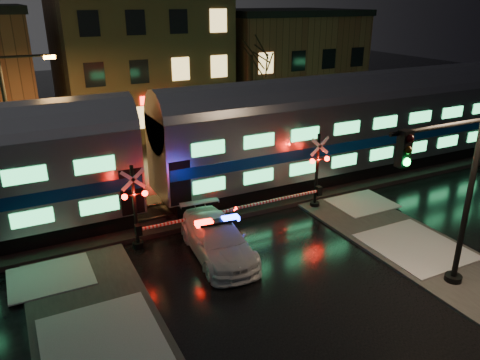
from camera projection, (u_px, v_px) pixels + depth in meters
name	position (u px, v px, depth m)	size (l,w,h in m)	color
ground	(246.00, 252.00, 19.52)	(120.00, 120.00, 0.00)	black
ballast	(200.00, 206.00, 23.63)	(90.00, 4.20, 0.24)	black
sidewalk_right	(477.00, 284.00, 17.25)	(4.00, 20.00, 0.12)	#2D2D2D
building_mid	(137.00, 54.00, 36.97)	(12.00, 11.00, 11.50)	brown
building_right	(280.00, 65.00, 42.57)	(12.00, 10.00, 8.50)	#532F20
train	(145.00, 151.00, 21.34)	(51.00, 3.12, 5.92)	black
police_car	(218.00, 239.00, 19.01)	(2.53, 5.34, 1.67)	silver
crossing_signal_right	(311.00, 180.00, 22.88)	(5.45, 0.64, 3.86)	black
crossing_signal_left	(145.00, 215.00, 19.38)	(5.24, 0.63, 3.71)	black
traffic_light	(449.00, 201.00, 15.65)	(4.32, 0.74, 6.68)	black
streetlight	(15.00, 123.00, 22.17)	(2.54, 0.27, 7.61)	black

